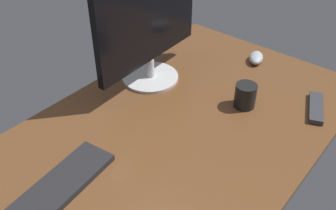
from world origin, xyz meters
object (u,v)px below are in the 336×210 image
at_px(monitor, 148,20).
at_px(computer_mouse, 256,58).
at_px(coffee_mug, 245,96).
at_px(tv_remote, 316,108).
at_px(keyboard, 54,191).

xyz_separation_m(monitor, computer_mouse, (0.38, -0.26, -0.23)).
bearing_deg(coffee_mug, computer_mouse, 21.82).
relative_size(computer_mouse, tv_remote, 0.57).
relative_size(monitor, computer_mouse, 5.16).
bearing_deg(computer_mouse, monitor, 121.83).
bearing_deg(keyboard, monitor, 9.74).
relative_size(computer_mouse, coffee_mug, 1.14).
bearing_deg(monitor, keyboard, -165.27).
bearing_deg(monitor, coffee_mug, -80.12).
bearing_deg(coffee_mug, keyboard, 163.91).
bearing_deg(monitor, computer_mouse, -36.21).
height_order(monitor, keyboard, monitor).
relative_size(monitor, coffee_mug, 5.90).
bearing_deg(coffee_mug, monitor, 101.89).
distance_m(keyboard, coffee_mug, 0.71).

